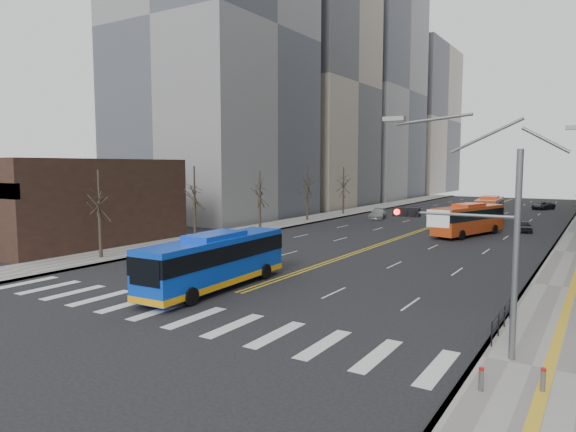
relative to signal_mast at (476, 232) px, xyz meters
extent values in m
plane|color=black|center=(-13.77, -2.00, -4.86)|extent=(220.00, 220.00, 0.00)
cube|color=gray|center=(-30.27, 43.00, -4.78)|extent=(5.00, 130.00, 0.15)
cube|color=silver|center=(-26.77, -2.00, -4.85)|extent=(0.70, 4.00, 0.01)
cube|color=silver|center=(-24.40, -2.00, -4.85)|extent=(0.70, 4.00, 0.01)
cube|color=silver|center=(-22.04, -2.00, -4.85)|extent=(0.70, 4.00, 0.01)
cube|color=silver|center=(-19.67, -2.00, -4.85)|extent=(0.70, 4.00, 0.01)
cube|color=silver|center=(-17.31, -2.00, -4.85)|extent=(0.70, 4.00, 0.01)
cube|color=silver|center=(-14.95, -2.00, -4.85)|extent=(0.70, 4.00, 0.01)
cube|color=silver|center=(-12.58, -2.00, -4.85)|extent=(0.70, 4.00, 0.01)
cube|color=silver|center=(-10.22, -2.00, -4.85)|extent=(0.70, 4.00, 0.01)
cube|color=silver|center=(-7.86, -2.00, -4.85)|extent=(0.70, 4.00, 0.01)
cube|color=silver|center=(-5.49, -2.00, -4.85)|extent=(0.70, 4.00, 0.01)
cube|color=silver|center=(-3.13, -2.00, -4.85)|extent=(0.70, 4.00, 0.01)
cube|color=silver|center=(-0.77, -2.00, -4.85)|extent=(0.70, 4.00, 0.01)
cube|color=gold|center=(-13.97, 53.00, -4.85)|extent=(0.15, 100.00, 0.01)
cube|color=gold|center=(-13.57, 53.00, -4.85)|extent=(0.15, 100.00, 0.01)
cube|color=gray|center=(-44.77, 38.00, 21.14)|extent=(22.00, 24.00, 52.00)
cube|color=#A19482|center=(-44.77, 64.00, 17.14)|extent=(22.00, 22.00, 44.00)
cube|color=gray|center=(-43.77, 91.00, 19.14)|extent=(20.00, 26.00, 48.00)
cube|color=#A19482|center=(-42.77, 123.00, 15.14)|extent=(18.00, 30.00, 40.00)
cube|color=#2F1E17|center=(-39.77, 10.00, -0.86)|extent=(14.00, 18.00, 8.00)
cylinder|color=slate|center=(1.43, 0.00, -0.86)|extent=(0.24, 0.24, 8.00)
cylinder|color=slate|center=(-0.82, 0.00, 0.64)|extent=(4.50, 0.12, 0.12)
cube|color=black|center=(-2.77, 0.00, 0.64)|extent=(1.10, 0.28, 0.38)
cylinder|color=#FF190C|center=(-3.12, -0.16, 0.64)|extent=(0.24, 0.08, 0.24)
cylinder|color=black|center=(-2.77, -0.16, 0.64)|extent=(0.24, 0.08, 0.24)
cylinder|color=black|center=(-2.42, -0.16, 0.64)|extent=(0.24, 0.08, 0.24)
cube|color=white|center=(-1.47, 0.00, 0.44)|extent=(0.90, 0.06, 0.70)
cube|color=#999993|center=(-3.37, 0.00, 4.44)|extent=(0.90, 0.35, 0.18)
cube|color=black|center=(0.53, 4.00, -3.71)|extent=(0.04, 6.00, 0.04)
cylinder|color=black|center=(0.53, 1.00, -4.21)|extent=(0.06, 0.06, 1.00)
cylinder|color=black|center=(0.53, 2.50, -4.21)|extent=(0.06, 0.06, 1.00)
cylinder|color=black|center=(0.53, 4.00, -4.21)|extent=(0.06, 0.06, 1.00)
cylinder|color=black|center=(0.53, 5.50, -4.21)|extent=(0.06, 0.06, 1.00)
cylinder|color=black|center=(0.53, 7.00, -4.21)|extent=(0.06, 0.06, 1.00)
cylinder|color=slate|center=(1.03, -3.50, -4.36)|extent=(0.16, 0.16, 0.70)
cylinder|color=#B2140F|center=(1.03, -3.50, -3.98)|extent=(0.17, 0.17, 0.10)
cylinder|color=slate|center=(2.73, -2.50, -4.36)|extent=(0.16, 0.16, 0.70)
cylinder|color=#B2140F|center=(2.73, -2.50, -3.98)|extent=(0.17, 0.17, 0.10)
cylinder|color=black|center=(-29.77, 6.00, -2.98)|extent=(0.28, 0.28, 3.75)
cylinder|color=black|center=(-29.77, 17.00, -2.91)|extent=(0.28, 0.28, 3.90)
cylinder|color=black|center=(-29.77, 28.00, -3.06)|extent=(0.28, 0.28, 3.60)
cylinder|color=black|center=(-29.77, 39.00, -2.86)|extent=(0.28, 0.28, 4.00)
cylinder|color=black|center=(-29.77, 50.00, -2.96)|extent=(0.28, 0.28, 3.80)
cube|color=blue|center=(-15.58, 3.16, -3.13)|extent=(2.92, 11.70, 2.74)
cube|color=black|center=(-15.58, 3.16, -2.59)|extent=(2.98, 11.72, 0.99)
cube|color=blue|center=(-15.58, 3.16, -1.66)|extent=(2.11, 4.14, 0.40)
cube|color=#FFAA0D|center=(-15.58, 3.16, -4.31)|extent=(2.98, 11.72, 0.35)
cylinder|color=black|center=(-16.63, -0.60, -4.36)|extent=(0.34, 1.01, 1.00)
cylinder|color=black|center=(-14.22, -0.50, -4.36)|extent=(0.34, 1.01, 1.00)
cylinder|color=black|center=(-16.95, 6.81, -4.36)|extent=(0.34, 1.01, 1.00)
cylinder|color=black|center=(-14.54, 6.92, -4.36)|extent=(0.34, 1.01, 1.00)
cube|color=#D44316|center=(-8.15, 35.56, -3.12)|extent=(5.33, 10.99, 2.77)
cube|color=black|center=(-8.15, 35.56, -2.57)|extent=(5.40, 11.02, 1.00)
cube|color=#D44316|center=(-8.15, 35.56, -1.63)|extent=(2.92, 4.15, 0.40)
cylinder|color=black|center=(-10.28, 32.60, -4.36)|extent=(0.57, 1.04, 1.00)
cylinder|color=black|center=(-7.93, 31.92, -4.36)|extent=(0.57, 1.04, 1.00)
cylinder|color=black|center=(-8.36, 39.20, -4.36)|extent=(0.57, 1.04, 1.00)
cylinder|color=black|center=(-6.02, 38.52, -4.36)|extent=(0.57, 1.04, 1.00)
cube|color=#D44316|center=(-8.67, 49.64, -3.09)|extent=(3.34, 11.11, 2.83)
cube|color=black|center=(-8.67, 49.64, -2.53)|extent=(3.40, 11.13, 1.02)
cube|color=#D44316|center=(-8.67, 49.64, -1.57)|extent=(2.29, 3.98, 0.40)
cylinder|color=black|center=(-9.63, 46.05, -4.36)|extent=(0.38, 1.02, 1.00)
cylinder|color=black|center=(-7.15, 46.25, -4.36)|extent=(0.38, 1.02, 1.00)
cylinder|color=black|center=(-10.18, 53.03, -4.36)|extent=(0.38, 1.02, 1.00)
cylinder|color=black|center=(-7.70, 53.23, -4.36)|extent=(0.38, 1.02, 1.00)
imported|color=silver|center=(-23.07, 6.86, -4.13)|extent=(2.49, 4.67, 1.46)
imported|color=black|center=(-3.64, 42.13, -4.22)|extent=(2.55, 4.00, 1.27)
imported|color=#A1A1A6|center=(-22.94, 46.89, -4.16)|extent=(3.02, 5.10, 1.39)
imported|color=black|center=(-4.92, 76.01, -4.21)|extent=(3.77, 5.11, 1.29)
camera|label=1|loc=(4.17, -20.30, 2.53)|focal=32.00mm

